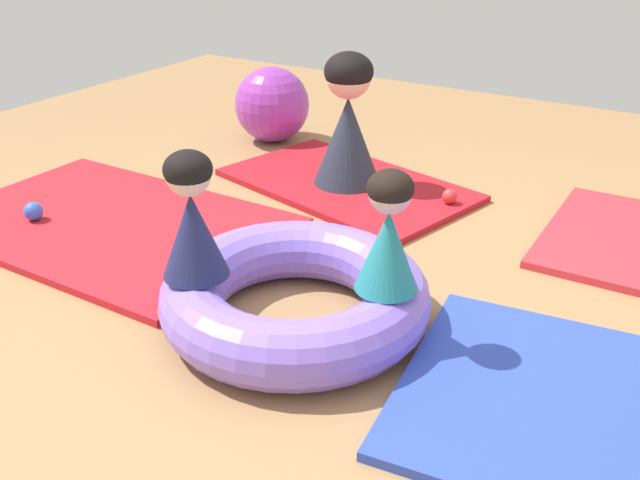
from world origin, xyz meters
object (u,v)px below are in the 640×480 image
object	(u,v)px
child_in_navy	(192,217)
play_ball_blue	(33,211)
inflatable_cushion	(295,296)
exercise_ball_large	(272,105)
child_in_teal	(388,233)
play_ball_red	(450,196)
adult_seated	(348,121)

from	to	relation	value
child_in_navy	play_ball_blue	distance (m)	1.55
inflatable_cushion	exercise_ball_large	bearing A→B (deg)	126.97
exercise_ball_large	child_in_navy	bearing A→B (deg)	-62.04
child_in_teal	play_ball_red	distance (m)	1.52
inflatable_cushion	play_ball_blue	distance (m)	1.75
child_in_teal	exercise_ball_large	bearing A→B (deg)	115.32
play_ball_red	exercise_ball_large	world-z (taller)	exercise_ball_large
play_ball_blue	child_in_navy	bearing A→B (deg)	-12.79
inflatable_cushion	play_ball_blue	bearing A→B (deg)	177.56
play_ball_blue	inflatable_cushion	bearing A→B (deg)	-2.44
child_in_navy	adult_seated	distance (m)	1.73
inflatable_cushion	play_ball_blue	xyz separation A→B (m)	(-1.75, 0.07, -0.05)
play_ball_blue	child_in_teal	bearing A→B (deg)	-0.78
inflatable_cushion	exercise_ball_large	size ratio (longest dim) A/B	2.11
inflatable_cushion	child_in_navy	bearing A→B (deg)	-140.38
child_in_navy	play_ball_red	bearing A→B (deg)	74.62
child_in_teal	exercise_ball_large	world-z (taller)	child_in_teal
child_in_teal	exercise_ball_large	size ratio (longest dim) A/B	0.91
adult_seated	exercise_ball_large	distance (m)	1.08
inflatable_cushion	play_ball_red	xyz separation A→B (m)	(0.10, 1.47, -0.05)
adult_seated	play_ball_blue	size ratio (longest dim) A/B	7.82
child_in_navy	adult_seated	world-z (taller)	adult_seated
adult_seated	play_ball_red	xyz separation A→B (m)	(0.67, 0.02, -0.34)
adult_seated	exercise_ball_large	world-z (taller)	adult_seated
child_in_teal	play_ball_red	size ratio (longest dim) A/B	5.63
child_in_teal	play_ball_blue	xyz separation A→B (m)	(-2.15, 0.03, -0.42)
child_in_navy	play_ball_red	xyz separation A→B (m)	(0.40, 1.73, -0.44)
child_in_teal	exercise_ball_large	distance (m)	2.72
adult_seated	play_ball_red	world-z (taller)	adult_seated
child_in_navy	child_in_teal	distance (m)	0.76
child_in_teal	adult_seated	size ratio (longest dim) A/B	0.61
inflatable_cushion	play_ball_red	world-z (taller)	inflatable_cushion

